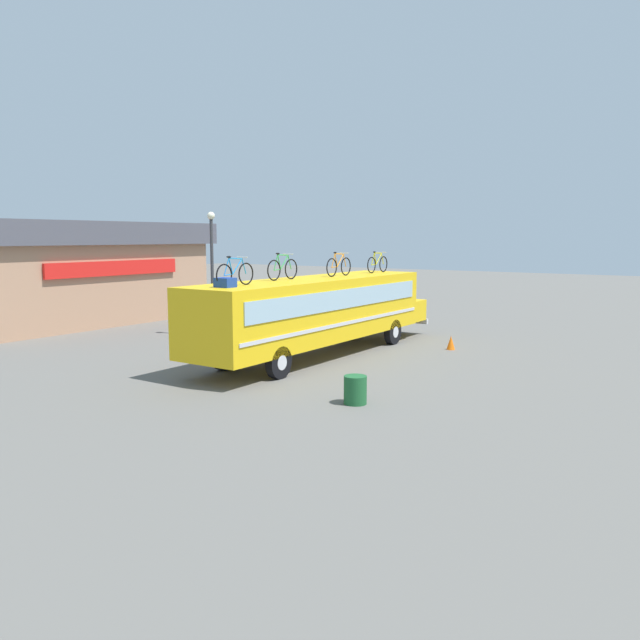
% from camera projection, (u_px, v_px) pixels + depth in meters
% --- Properties ---
extents(ground_plane, '(120.00, 120.00, 0.00)m').
position_uv_depth(ground_plane, '(315.00, 356.00, 23.25)').
color(ground_plane, '#605E59').
extents(bus, '(13.20, 2.64, 2.88)m').
position_uv_depth(bus, '(319.00, 309.00, 23.24)').
color(bus, yellow).
rests_on(bus, ground).
extents(luggage_bag_1, '(0.45, 0.55, 0.29)m').
position_uv_depth(luggage_bag_1, '(225.00, 283.00, 18.79)').
color(luggage_bag_1, '#193899').
rests_on(luggage_bag_1, bus).
extents(rooftop_bicycle_1, '(1.70, 0.44, 0.93)m').
position_uv_depth(rooftop_bicycle_1, '(235.00, 273.00, 19.29)').
color(rooftop_bicycle_1, black).
rests_on(rooftop_bicycle_1, bus).
extents(rooftop_bicycle_2, '(1.71, 0.44, 0.96)m').
position_uv_depth(rooftop_bicycle_2, '(283.00, 269.00, 21.96)').
color(rooftop_bicycle_2, black).
rests_on(rooftop_bicycle_2, bus).
extents(rooftop_bicycle_3, '(1.72, 0.44, 0.94)m').
position_uv_depth(rooftop_bicycle_3, '(339.00, 266.00, 24.12)').
color(rooftop_bicycle_3, black).
rests_on(rooftop_bicycle_3, bus).
extents(rooftop_bicycle_4, '(1.71, 0.44, 0.90)m').
position_uv_depth(rooftop_bicycle_4, '(378.00, 264.00, 26.50)').
color(rooftop_bicycle_4, black).
rests_on(rooftop_bicycle_4, bus).
extents(roadside_building, '(13.60, 9.97, 5.12)m').
position_uv_depth(roadside_building, '(57.00, 270.00, 33.02)').
color(roadside_building, tan).
rests_on(roadside_building, ground).
extents(trash_bin, '(0.61, 0.61, 0.75)m').
position_uv_depth(trash_bin, '(355.00, 390.00, 16.60)').
color(trash_bin, '#1E592D').
rests_on(trash_bin, ground).
extents(traffic_cone, '(0.33, 0.33, 0.55)m').
position_uv_depth(traffic_cone, '(451.00, 343.00, 24.62)').
color(traffic_cone, orange).
rests_on(traffic_cone, ground).
extents(street_lamp, '(0.33, 0.33, 5.45)m').
position_uv_depth(street_lamp, '(212.00, 261.00, 27.57)').
color(street_lamp, '#38383D').
rests_on(street_lamp, ground).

